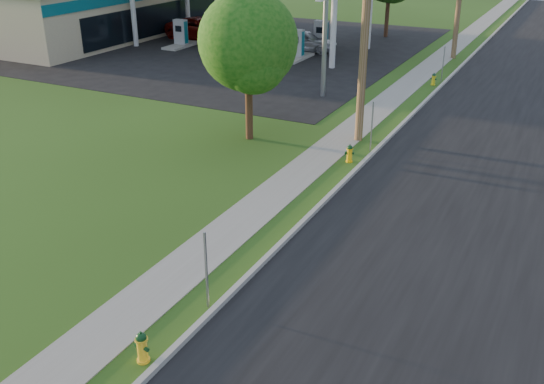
# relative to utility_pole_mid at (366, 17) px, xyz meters

# --- Properties ---
(road) EXTENTS (8.00, 120.00, 0.02)m
(road) POSITION_rel_utility_pole_mid_xyz_m (5.10, -7.00, -4.94)
(road) COLOR black
(road) RESTS_ON ground
(curb) EXTENTS (0.15, 120.00, 0.15)m
(curb) POSITION_rel_utility_pole_mid_xyz_m (1.10, -7.00, -4.88)
(curb) COLOR #A09D93
(curb) RESTS_ON ground
(sidewalk) EXTENTS (1.50, 120.00, 0.03)m
(sidewalk) POSITION_rel_utility_pole_mid_xyz_m (-0.65, -7.00, -4.94)
(sidewalk) COLOR gray
(sidewalk) RESTS_ON ground
(forecourt) EXTENTS (26.00, 28.00, 0.02)m
(forecourt) POSITION_rel_utility_pole_mid_xyz_m (-15.40, 15.00, -4.94)
(forecourt) COLOR black
(forecourt) RESTS_ON ground
(utility_pole_mid) EXTENTS (1.40, 0.32, 9.80)m
(utility_pole_mid) POSITION_rel_utility_pole_mid_xyz_m (0.00, 0.00, 0.00)
(utility_pole_mid) COLOR brown
(utility_pole_mid) RESTS_ON ground
(sign_post_near) EXTENTS (0.05, 0.04, 2.00)m
(sign_post_near) POSITION_rel_utility_pole_mid_xyz_m (0.85, -12.80, -3.95)
(sign_post_near) COLOR gray
(sign_post_near) RESTS_ON ground
(sign_post_mid) EXTENTS (0.05, 0.04, 2.00)m
(sign_post_mid) POSITION_rel_utility_pole_mid_xyz_m (0.85, -1.00, -3.95)
(sign_post_mid) COLOR gray
(sign_post_mid) RESTS_ON ground
(sign_post_far) EXTENTS (0.05, 0.04, 2.00)m
(sign_post_far) POSITION_rel_utility_pole_mid_xyz_m (0.85, 11.20, -3.95)
(sign_post_far) COLOR gray
(sign_post_far) RESTS_ON ground
(fuel_pump_nw) EXTENTS (1.20, 3.20, 1.90)m
(fuel_pump_nw) POSITION_rel_utility_pole_mid_xyz_m (-17.90, 13.00, -4.23)
(fuel_pump_nw) COLOR #A09D93
(fuel_pump_nw) RESTS_ON ground
(fuel_pump_ne) EXTENTS (1.20, 3.20, 1.90)m
(fuel_pump_ne) POSITION_rel_utility_pole_mid_xyz_m (-8.90, 13.00, -4.23)
(fuel_pump_ne) COLOR #A09D93
(fuel_pump_ne) RESTS_ON ground
(fuel_pump_sw) EXTENTS (1.20, 3.20, 1.90)m
(fuel_pump_sw) POSITION_rel_utility_pole_mid_xyz_m (-17.90, 17.00, -4.23)
(fuel_pump_sw) COLOR #A09D93
(fuel_pump_sw) RESTS_ON ground
(fuel_pump_se) EXTENTS (1.20, 3.20, 1.90)m
(fuel_pump_se) POSITION_rel_utility_pole_mid_xyz_m (-8.90, 17.00, -4.23)
(fuel_pump_se) COLOR #A09D93
(fuel_pump_se) RESTS_ON ground
(convenience_store) EXTENTS (10.40, 22.40, 4.25)m
(convenience_store) POSITION_rel_utility_pole_mid_xyz_m (-26.38, 15.00, -2.82)
(convenience_store) COLOR tan
(convenience_store) RESTS_ON ground
(tree_verge) EXTENTS (3.93, 3.93, 5.96)m
(tree_verge) POSITION_rel_utility_pole_mid_xyz_m (-4.01, -1.94, -1.12)
(tree_verge) COLOR #3B2516
(tree_verge) RESTS_ON ground
(hydrant_near) EXTENTS (0.39, 0.34, 0.74)m
(hydrant_near) POSITION_rel_utility_pole_mid_xyz_m (0.69, -15.04, -4.59)
(hydrant_near) COLOR yellow
(hydrant_near) RESTS_ON ground
(hydrant_mid) EXTENTS (0.36, 0.32, 0.69)m
(hydrant_mid) POSITION_rel_utility_pole_mid_xyz_m (0.53, -2.49, -4.61)
(hydrant_mid) COLOR #ECB010
(hydrant_mid) RESTS_ON ground
(hydrant_far) EXTENTS (0.35, 0.31, 0.68)m
(hydrant_far) POSITION_rel_utility_pole_mid_xyz_m (0.59, 10.42, -4.62)
(hydrant_far) COLOR yellow
(hydrant_far) RESTS_ON ground
(car_red) EXTENTS (6.22, 3.58, 1.63)m
(car_red) POSITION_rel_utility_pole_mid_xyz_m (-18.04, 15.99, -4.14)
(car_red) COLOR #660D08
(car_red) RESTS_ON ground
(car_silver) EXTENTS (4.53, 2.50, 1.46)m
(car_silver) POSITION_rel_utility_pole_mid_xyz_m (-9.54, 15.47, -4.22)
(car_silver) COLOR #B5B7BD
(car_silver) RESTS_ON ground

